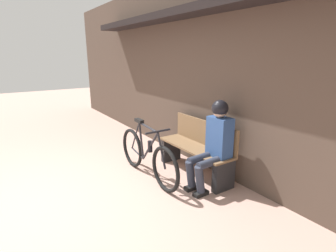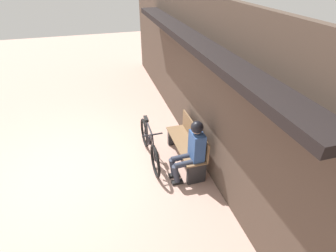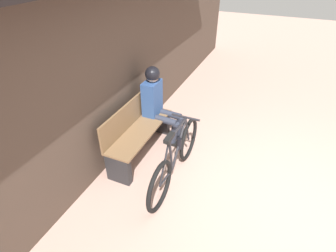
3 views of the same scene
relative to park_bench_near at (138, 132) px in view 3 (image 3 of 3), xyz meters
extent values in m
plane|color=tan|center=(-0.29, -2.27, -0.39)|extent=(24.00, 24.00, 0.00)
cube|color=#4C3D33|center=(-0.29, 0.34, 1.21)|extent=(12.00, 0.12, 3.20)
cube|color=brown|center=(0.00, -0.05, 0.05)|extent=(1.41, 0.42, 0.03)
cube|color=brown|center=(0.00, 0.14, 0.27)|extent=(1.41, 0.03, 0.40)
cube|color=#232326|center=(-0.66, -0.05, -0.18)|extent=(0.10, 0.36, 0.43)
cube|color=#232326|center=(0.66, -0.05, -0.18)|extent=(0.10, 0.36, 0.43)
torus|color=black|center=(-0.81, -0.75, -0.06)|extent=(0.66, 0.06, 0.66)
torus|color=black|center=(0.22, -0.75, -0.06)|extent=(0.66, 0.06, 0.66)
cylinder|color=#232328|center=(-0.24, -0.75, 0.43)|extent=(0.56, 0.03, 0.07)
cylinder|color=#232328|center=(-0.19, -0.75, 0.15)|extent=(0.48, 0.03, 0.56)
cylinder|color=#232328|center=(-0.47, -0.75, 0.17)|extent=(0.14, 0.03, 0.58)
cylinder|color=#232328|center=(-0.61, -0.75, -0.09)|extent=(0.40, 0.03, 0.09)
cylinder|color=#232328|center=(-0.67, -0.75, 0.19)|extent=(0.31, 0.02, 0.52)
cylinder|color=#232328|center=(0.13, -0.75, 0.18)|extent=(0.21, 0.03, 0.49)
cube|color=black|center=(-0.52, -0.75, 0.48)|extent=(0.20, 0.07, 0.05)
cylinder|color=#232328|center=(0.04, -0.75, 0.44)|extent=(0.03, 0.40, 0.03)
cylinder|color=black|center=(-0.19, -0.75, 0.15)|extent=(0.07, 0.07, 0.17)
cylinder|color=#2D3342|center=(0.40, -0.26, 0.06)|extent=(0.11, 0.42, 0.13)
cylinder|color=#2D3342|center=(0.40, -0.44, -0.15)|extent=(0.11, 0.17, 0.40)
cube|color=black|center=(0.40, -0.41, -0.37)|extent=(0.10, 0.22, 0.06)
cylinder|color=#2D3342|center=(0.60, -0.26, 0.06)|extent=(0.11, 0.42, 0.13)
cylinder|color=#2D3342|center=(0.60, -0.44, -0.15)|extent=(0.11, 0.17, 0.40)
cube|color=black|center=(0.60, -0.41, -0.37)|extent=(0.10, 0.22, 0.06)
cube|color=#2D4C84|center=(0.50, -0.01, 0.35)|extent=(0.34, 0.22, 0.57)
sphere|color=tan|center=(0.50, -0.03, 0.73)|extent=(0.20, 0.20, 0.20)
sphere|color=black|center=(0.50, -0.03, 0.76)|extent=(0.23, 0.23, 0.23)
camera|label=1|loc=(3.02, -2.56, 1.47)|focal=28.00mm
camera|label=2|loc=(4.10, -1.60, 3.26)|focal=28.00mm
camera|label=3|loc=(-2.80, -1.73, 2.33)|focal=28.00mm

